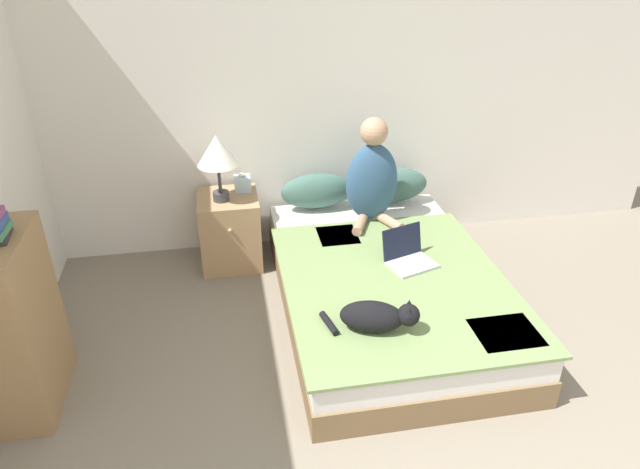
{
  "coord_description": "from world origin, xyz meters",
  "views": [
    {
      "loc": [
        -0.95,
        -0.48,
        2.34
      ],
      "look_at": [
        -0.42,
        2.42,
        0.71
      ],
      "focal_mm": 32.0,
      "sensor_mm": 36.0,
      "label": 1
    }
  ],
  "objects_px": {
    "nightstand": "(230,230)",
    "table_lamp": "(217,153)",
    "pillow_near": "(317,191)",
    "person_sitting": "(372,178)",
    "pillow_far": "(392,185)",
    "tissue_box": "(242,183)",
    "laptop_open": "(408,256)",
    "bookshelf": "(19,325)",
    "bed": "(386,288)",
    "cat_tabby": "(377,316)"
  },
  "relations": [
    {
      "from": "person_sitting",
      "to": "nightstand",
      "type": "relative_size",
      "value": 1.41
    },
    {
      "from": "laptop_open",
      "to": "pillow_far",
      "type": "bearing_deg",
      "value": 62.18
    },
    {
      "from": "pillow_near",
      "to": "person_sitting",
      "type": "xyz_separation_m",
      "value": [
        0.36,
        -0.27,
        0.2
      ]
    },
    {
      "from": "pillow_far",
      "to": "tissue_box",
      "type": "relative_size",
      "value": 4.03
    },
    {
      "from": "bed",
      "to": "laptop_open",
      "type": "height_order",
      "value": "laptop_open"
    },
    {
      "from": "bed",
      "to": "pillow_far",
      "type": "bearing_deg",
      "value": 71.86
    },
    {
      "from": "pillow_near",
      "to": "laptop_open",
      "type": "distance_m",
      "value": 1.03
    },
    {
      "from": "pillow_near",
      "to": "nightstand",
      "type": "bearing_deg",
      "value": -171.65
    },
    {
      "from": "table_lamp",
      "to": "laptop_open",
      "type": "bearing_deg",
      "value": -33.46
    },
    {
      "from": "pillow_near",
      "to": "bookshelf",
      "type": "bearing_deg",
      "value": -142.86
    },
    {
      "from": "tissue_box",
      "to": "pillow_far",
      "type": "bearing_deg",
      "value": -0.0
    },
    {
      "from": "pillow_far",
      "to": "cat_tabby",
      "type": "distance_m",
      "value": 1.67
    },
    {
      "from": "table_lamp",
      "to": "tissue_box",
      "type": "height_order",
      "value": "table_lamp"
    },
    {
      "from": "pillow_far",
      "to": "bookshelf",
      "type": "bearing_deg",
      "value": -150.45
    },
    {
      "from": "bed",
      "to": "pillow_far",
      "type": "height_order",
      "value": "pillow_far"
    },
    {
      "from": "person_sitting",
      "to": "pillow_near",
      "type": "bearing_deg",
      "value": 143.8
    },
    {
      "from": "bed",
      "to": "table_lamp",
      "type": "xyz_separation_m",
      "value": [
        -1.04,
        0.78,
        0.74
      ]
    },
    {
      "from": "person_sitting",
      "to": "laptop_open",
      "type": "xyz_separation_m",
      "value": [
        0.08,
        -0.66,
        -0.29
      ]
    },
    {
      "from": "person_sitting",
      "to": "table_lamp",
      "type": "distance_m",
      "value": 1.12
    },
    {
      "from": "nightstand",
      "to": "table_lamp",
      "type": "height_order",
      "value": "table_lamp"
    },
    {
      "from": "laptop_open",
      "to": "tissue_box",
      "type": "relative_size",
      "value": 2.58
    },
    {
      "from": "pillow_near",
      "to": "pillow_far",
      "type": "height_order",
      "value": "same"
    },
    {
      "from": "pillow_far",
      "to": "person_sitting",
      "type": "bearing_deg",
      "value": -132.81
    },
    {
      "from": "table_lamp",
      "to": "bed",
      "type": "bearing_deg",
      "value": -36.92
    },
    {
      "from": "laptop_open",
      "to": "table_lamp",
      "type": "xyz_separation_m",
      "value": [
        -1.18,
        0.78,
        0.51
      ]
    },
    {
      "from": "cat_tabby",
      "to": "laptop_open",
      "type": "relative_size",
      "value": 1.42
    },
    {
      "from": "laptop_open",
      "to": "bookshelf",
      "type": "height_order",
      "value": "bookshelf"
    },
    {
      "from": "pillow_near",
      "to": "bookshelf",
      "type": "relative_size",
      "value": 0.56
    },
    {
      "from": "bed",
      "to": "pillow_near",
      "type": "distance_m",
      "value": 1.03
    },
    {
      "from": "pillow_near",
      "to": "bookshelf",
      "type": "height_order",
      "value": "bookshelf"
    },
    {
      "from": "pillow_near",
      "to": "table_lamp",
      "type": "distance_m",
      "value": 0.86
    },
    {
      "from": "bed",
      "to": "pillow_near",
      "type": "relative_size",
      "value": 3.73
    },
    {
      "from": "pillow_near",
      "to": "nightstand",
      "type": "distance_m",
      "value": 0.73
    },
    {
      "from": "table_lamp",
      "to": "cat_tabby",
      "type": "bearing_deg",
      "value": -60.95
    },
    {
      "from": "nightstand",
      "to": "tissue_box",
      "type": "distance_m",
      "value": 0.37
    },
    {
      "from": "table_lamp",
      "to": "bookshelf",
      "type": "height_order",
      "value": "table_lamp"
    },
    {
      "from": "pillow_near",
      "to": "person_sitting",
      "type": "height_order",
      "value": "person_sitting"
    },
    {
      "from": "pillow_near",
      "to": "tissue_box",
      "type": "relative_size",
      "value": 4.03
    },
    {
      "from": "tissue_box",
      "to": "bookshelf",
      "type": "distance_m",
      "value": 1.85
    },
    {
      "from": "pillow_near",
      "to": "nightstand",
      "type": "height_order",
      "value": "pillow_near"
    },
    {
      "from": "pillow_far",
      "to": "nightstand",
      "type": "distance_m",
      "value": 1.32
    },
    {
      "from": "person_sitting",
      "to": "nightstand",
      "type": "xyz_separation_m",
      "value": [
        -1.05,
        0.16,
        -0.42
      ]
    },
    {
      "from": "pillow_far",
      "to": "laptop_open",
      "type": "bearing_deg",
      "value": -99.89
    },
    {
      "from": "laptop_open",
      "to": "cat_tabby",
      "type": "bearing_deg",
      "value": -139.22
    },
    {
      "from": "bed",
      "to": "laptop_open",
      "type": "xyz_separation_m",
      "value": [
        0.14,
        -0.0,
        0.23
      ]
    },
    {
      "from": "nightstand",
      "to": "tissue_box",
      "type": "xyz_separation_m",
      "value": [
        0.12,
        0.1,
        0.34
      ]
    },
    {
      "from": "cat_tabby",
      "to": "pillow_far",
      "type": "bearing_deg",
      "value": 87.75
    },
    {
      "from": "bed",
      "to": "laptop_open",
      "type": "bearing_deg",
      "value": -0.04
    },
    {
      "from": "nightstand",
      "to": "tissue_box",
      "type": "relative_size",
      "value": 3.98
    },
    {
      "from": "cat_tabby",
      "to": "nightstand",
      "type": "relative_size",
      "value": 0.92
    }
  ]
}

